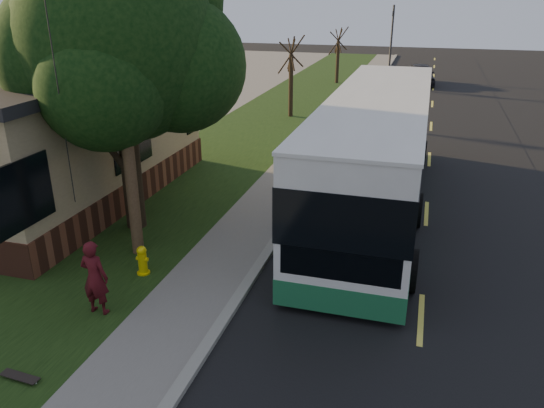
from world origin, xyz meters
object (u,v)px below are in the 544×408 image
at_px(fire_hydrant, 142,260).
at_px(bare_tree_near, 291,78).
at_px(leafy_tree, 122,46).
at_px(bare_tree_far, 338,56).
at_px(traffic_signal, 392,37).
at_px(distant_car, 421,74).
at_px(skateboard_spare, 20,377).
at_px(transit_bus, 376,150).
at_px(dumpster, 5,193).
at_px(utility_pole, 120,77).
at_px(skateboarder, 95,277).

bearing_deg(fire_hydrant, bare_tree_near, 92.86).
xyz_separation_m(leafy_tree, bare_tree_far, (1.17, 27.35, -3.16)).
distance_m(traffic_signal, distant_car, 4.33).
distance_m(bare_tree_near, skateboard_spare, 22.15).
bearing_deg(bare_tree_near, skateboard_spare, -88.25).
height_order(bare_tree_near, bare_tree_far, bare_tree_near).
height_order(bare_tree_near, transit_bus, bare_tree_near).
distance_m(traffic_signal, dumpster, 33.00).
distance_m(bare_tree_near, traffic_signal, 16.52).
xyz_separation_m(fire_hydrant, bare_tree_near, (-0.90, 18.00, 1.72)).
distance_m(fire_hydrant, traffic_signal, 34.25).
bearing_deg(distant_car, utility_pole, -109.35).
bearing_deg(bare_tree_far, bare_tree_near, -92.39).
height_order(fire_hydrant, utility_pole, utility_pole).
relative_size(bare_tree_near, bare_tree_far, 1.07).
height_order(fire_hydrant, transit_bus, transit_bus).
bearing_deg(bare_tree_near, dumpster, -108.41).
height_order(traffic_signal, skateboarder, traffic_signal).
relative_size(fire_hydrant, distant_car, 0.17).
xyz_separation_m(leafy_tree, transit_bus, (6.46, 3.40, -3.24)).
xyz_separation_m(utility_pole, dumpster, (-5.38, 1.41, -3.98)).
relative_size(bare_tree_far, dumpster, 2.47).
height_order(fire_hydrant, bare_tree_near, bare_tree_near).
relative_size(leafy_tree, skateboarder, 4.62).
distance_m(bare_tree_far, skateboarder, 31.79).
xyz_separation_m(bare_tree_near, bare_tree_far, (0.50, 12.00, -0.15)).
bearing_deg(traffic_signal, fire_hydrant, -95.21).
bearing_deg(distant_car, dumpster, -119.59).
bearing_deg(leafy_tree, bare_tree_far, 87.55).
distance_m(leafy_tree, distant_car, 29.98).
relative_size(traffic_signal, dumpster, 3.37).
bearing_deg(traffic_signal, transit_bus, -86.34).
distance_m(leafy_tree, skateboard_spare, 8.49).
distance_m(bare_tree_near, bare_tree_far, 12.01).
height_order(utility_pole, traffic_signal, utility_pole).
bearing_deg(skateboard_spare, skateboarder, 86.59).
distance_m(fire_hydrant, distant_car, 31.92).
bearing_deg(traffic_signal, distant_car, -45.78).
height_order(fire_hydrant, leafy_tree, leafy_tree).
distance_m(skateboarder, skateboard_spare, 2.41).
bearing_deg(bare_tree_near, traffic_signal, 75.96).
xyz_separation_m(traffic_signal, distant_car, (2.51, -2.58, -2.41)).
bearing_deg(fire_hydrant, transit_bus, 51.05).
bearing_deg(skateboard_spare, bare_tree_far, 90.30).
bearing_deg(skateboard_spare, traffic_signal, 85.01).
distance_m(fire_hydrant, skateboard_spare, 4.06).
relative_size(leafy_tree, transit_bus, 0.58).
relative_size(bare_tree_near, dumpster, 2.64).
bearing_deg(leafy_tree, skateboard_spare, -78.63).
relative_size(bare_tree_near, transit_bus, 0.32).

